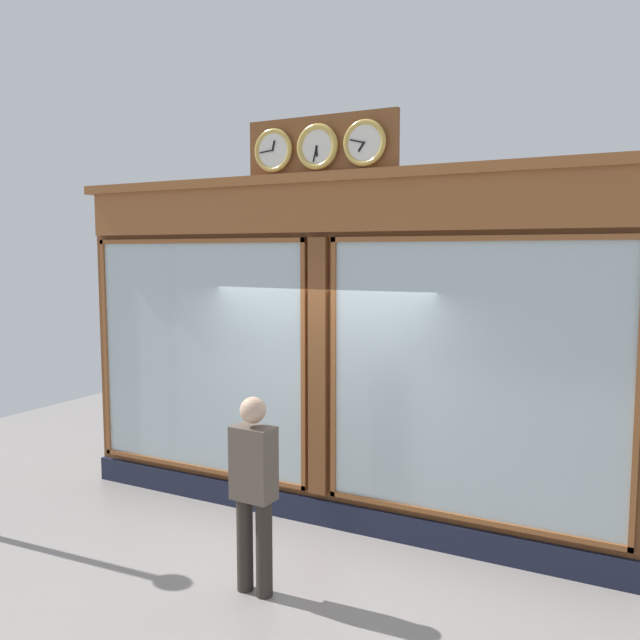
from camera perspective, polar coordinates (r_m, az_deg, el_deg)
shop_facade at (r=6.90m, az=0.48°, el=-2.57°), size 6.33×0.42×4.24m
pedestrian at (r=5.67m, az=-5.78°, el=-14.19°), size 0.37×0.24×1.69m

